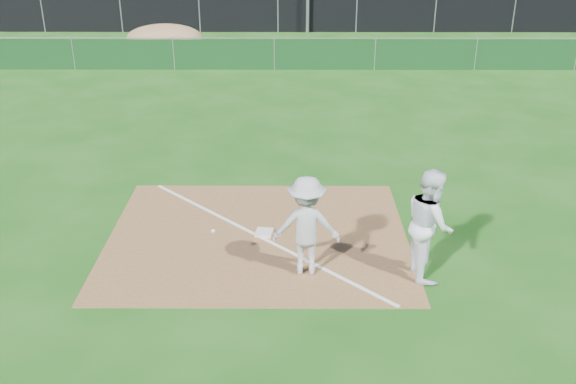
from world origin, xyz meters
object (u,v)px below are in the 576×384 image
(runner, at_px, (430,224))
(car_right, at_px, (334,3))
(play_at_first, at_px, (306,226))
(car_mid, at_px, (262,1))
(car_left, at_px, (176,4))
(first_base, at_px, (264,232))

(runner, relative_size, car_right, 0.42)
(car_right, bearing_deg, runner, -177.13)
(play_at_first, relative_size, runner, 1.13)
(runner, bearing_deg, car_right, -4.45)
(car_mid, bearing_deg, car_left, 89.94)
(play_at_first, bearing_deg, car_left, 103.83)
(play_at_first, height_order, car_right, play_at_first)
(play_at_first, xyz_separation_m, runner, (2.17, -0.04, 0.07))
(first_base, bearing_deg, car_mid, 92.40)
(car_left, bearing_deg, play_at_first, -165.19)
(first_base, relative_size, car_right, 0.07)
(runner, xyz_separation_m, car_right, (0.09, 28.53, -0.31))
(car_mid, relative_size, car_right, 1.01)
(play_at_first, distance_m, car_right, 28.58)
(car_mid, bearing_deg, car_right, -100.83)
(runner, distance_m, car_mid, 29.10)
(first_base, height_order, runner, runner)
(play_at_first, distance_m, car_left, 28.98)
(play_at_first, height_order, runner, runner)
(first_base, xyz_separation_m, car_right, (3.08, 27.07, 0.66))
(first_base, xyz_separation_m, runner, (2.99, -1.46, 0.97))
(runner, relative_size, car_mid, 0.42)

